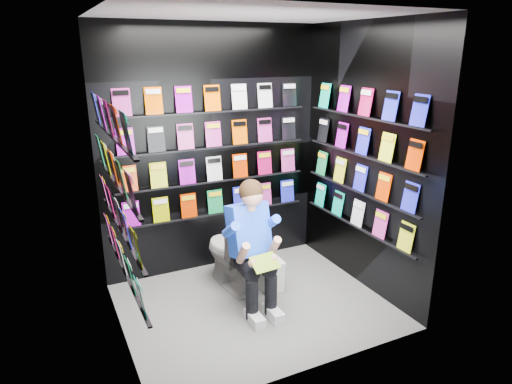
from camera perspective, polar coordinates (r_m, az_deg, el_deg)
name	(u,v)px	position (r m, az deg, el deg)	size (l,w,h in m)	color
floor	(254,305)	(4.48, -0.28, -13.98)	(2.40, 2.40, 0.00)	slate
ceiling	(253,14)	(3.83, -0.34, 21.40)	(2.40, 2.40, 0.00)	white
wall_back	(213,152)	(4.86, -5.42, 5.05)	(2.40, 0.04, 2.60)	black
wall_front	(317,209)	(3.13, 7.62, -2.06)	(2.40, 0.04, 2.60)	black
wall_left	(111,192)	(3.63, -17.67, 0.01)	(0.04, 2.00, 2.60)	black
wall_right	(364,160)	(4.59, 13.37, 3.93)	(0.04, 2.00, 2.60)	black
comics_back	(214,152)	(4.83, -5.30, 5.04)	(2.10, 0.06, 1.37)	#CF3100
comics_left	(115,191)	(3.63, -17.21, 0.15)	(0.06, 1.70, 1.37)	#CF3100
comics_right	(362,160)	(4.57, 13.08, 3.96)	(0.06, 1.70, 1.37)	#CF3100
toilet	(232,253)	(4.66, -2.99, -7.57)	(0.42, 0.75, 0.73)	white
longbox	(267,272)	(4.75, 1.37, -10.03)	(0.21, 0.38, 0.29)	silver
longbox_lid	(267,259)	(4.68, 1.39, -8.31)	(0.23, 0.40, 0.03)	silver
reader	(248,230)	(4.19, -1.03, -4.80)	(0.49, 0.72, 1.33)	blue
held_comic	(265,263)	(3.97, 1.13, -8.81)	(0.25, 0.01, 0.17)	#209716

